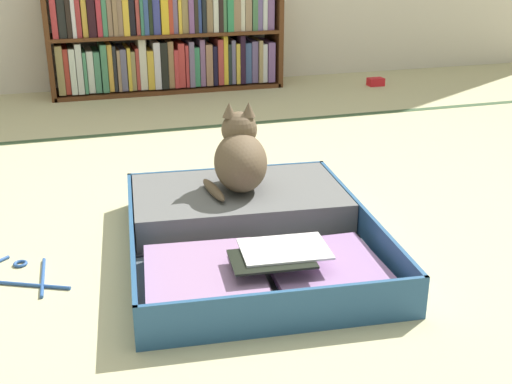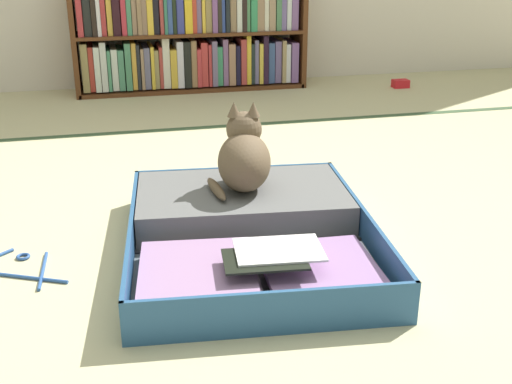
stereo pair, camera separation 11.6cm
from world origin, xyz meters
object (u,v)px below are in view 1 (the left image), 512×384
Objects in this scene: black_cat at (240,158)px; open_suitcase at (245,227)px; bookshelf at (166,36)px; clothes_hanger at (7,276)px; small_red_pouch at (376,82)px.

open_suitcase is at bearing -100.41° from black_cat.
bookshelf is 2.08m from black_cat.
black_cat is 0.79m from clothes_hanger.
open_suitcase is 0.24m from black_cat.
small_red_pouch is (1.45, 1.97, -0.02)m from open_suitcase.
clothes_hanger is (-0.70, -0.03, -0.04)m from open_suitcase.
clothes_hanger is (-0.73, -0.19, -0.22)m from black_cat.
clothes_hanger is 2.94m from small_red_pouch.
open_suitcase reaches higher than clothes_hanger.
black_cat is 0.79× the size of clothes_hanger.
clothes_hanger is at bearing -137.27° from small_red_pouch.
black_cat reaches higher than open_suitcase.
black_cat is at bearing -128.28° from small_red_pouch.
small_red_pouch reaches higher than clothes_hanger.
small_red_pouch is (1.42, 1.80, -0.20)m from black_cat.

